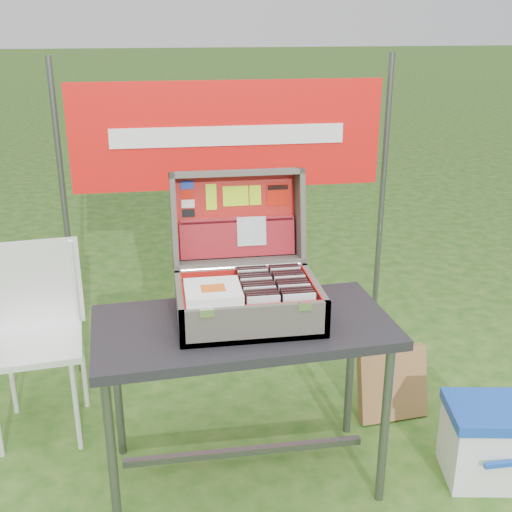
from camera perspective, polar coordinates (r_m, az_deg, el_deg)
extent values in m
plane|color=#215113|center=(2.90, 0.59, -19.74)|extent=(80.00, 80.00, 0.00)
cube|color=black|center=(2.56, -1.13, -6.32)|extent=(1.21, 0.66, 0.04)
cylinder|color=#59595B|center=(2.55, -12.72, -16.82)|extent=(0.04, 0.04, 0.70)
cylinder|color=#59595B|center=(2.67, 11.36, -14.73)|extent=(0.04, 0.04, 0.70)
cylinder|color=#59595B|center=(2.93, -12.23, -11.28)|extent=(0.04, 0.04, 0.70)
cylinder|color=#59595B|center=(3.04, 8.36, -9.77)|extent=(0.04, 0.04, 0.70)
cube|color=#59595B|center=(2.88, -1.05, -16.97)|extent=(1.03, 0.03, 0.03)
cube|color=#625C52|center=(2.56, -0.68, -5.51)|extent=(0.56, 0.40, 0.02)
cube|color=#625C52|center=(2.37, -0.02, -6.11)|extent=(0.56, 0.02, 0.15)
cube|color=#625C52|center=(2.70, -1.26, -2.55)|extent=(0.56, 0.02, 0.15)
cube|color=#625C52|center=(2.51, -6.79, -4.58)|extent=(0.02, 0.40, 0.15)
cube|color=#625C52|center=(2.58, 5.25, -3.81)|extent=(0.02, 0.40, 0.15)
cube|color=red|center=(2.56, -0.68, -5.23)|extent=(0.52, 0.36, 0.01)
cube|color=silver|center=(2.31, -4.42, -5.09)|extent=(0.05, 0.01, 0.03)
cube|color=silver|center=(2.36, 4.36, -4.50)|extent=(0.05, 0.01, 0.03)
cylinder|color=silver|center=(2.69, -1.31, -0.99)|extent=(0.50, 0.02, 0.02)
cube|color=#625C52|center=(2.79, -1.81, 3.59)|extent=(0.56, 0.09, 0.40)
cube|color=#625C52|center=(2.71, -1.78, 7.40)|extent=(0.56, 0.15, 0.05)
cube|color=#625C52|center=(2.76, -1.52, -0.47)|extent=(0.56, 0.15, 0.05)
cube|color=#625C52|center=(2.71, -7.31, 3.15)|extent=(0.02, 0.22, 0.42)
cube|color=#625C52|center=(2.77, 3.89, 3.68)|extent=(0.02, 0.22, 0.42)
cube|color=red|center=(2.78, -1.78, 3.56)|extent=(0.51, 0.07, 0.35)
cube|color=red|center=(2.37, -0.07, -5.73)|extent=(0.52, 0.01, 0.13)
cube|color=red|center=(2.69, -1.22, -2.45)|extent=(0.52, 0.01, 0.13)
cube|color=red|center=(2.51, -6.48, -4.34)|extent=(0.01, 0.36, 0.13)
cube|color=red|center=(2.57, 4.95, -3.61)|extent=(0.01, 0.36, 0.13)
cube|color=maroon|center=(2.77, -1.66, 1.60)|extent=(0.50, 0.06, 0.16)
cube|color=maroon|center=(2.75, -1.70, 3.23)|extent=(0.49, 0.02, 0.02)
cube|color=silver|center=(2.76, -0.40, 2.23)|extent=(0.13, 0.03, 0.12)
cube|color=#1933B2|center=(2.74, -6.14, 6.30)|extent=(0.06, 0.01, 0.03)
cube|color=red|center=(2.74, -6.10, 5.46)|extent=(0.06, 0.01, 0.03)
cube|color=white|center=(2.75, -6.06, 4.63)|extent=(0.06, 0.01, 0.03)
cube|color=black|center=(2.75, -6.03, 3.81)|extent=(0.06, 0.01, 0.03)
cube|color=#BDF411|center=(2.75, -4.00, 5.26)|extent=(0.05, 0.02, 0.11)
cube|color=#BDF411|center=(2.76, -1.82, 5.36)|extent=(0.11, 0.02, 0.08)
cube|color=#BDF411|center=(2.77, -0.07, 5.43)|extent=(0.05, 0.02, 0.08)
cube|color=red|center=(2.79, 1.97, 5.51)|extent=(0.10, 0.02, 0.10)
cube|color=black|center=(2.79, 1.96, 6.12)|extent=(0.09, 0.01, 0.02)
cube|color=silver|center=(2.39, 0.68, -5.16)|extent=(0.12, 0.01, 0.14)
cube|color=black|center=(2.41, 0.59, -4.93)|extent=(0.12, 0.01, 0.14)
cube|color=black|center=(2.43, 0.51, -4.71)|extent=(0.12, 0.01, 0.14)
cube|color=black|center=(2.45, 0.42, -4.50)|extent=(0.12, 0.01, 0.14)
cube|color=silver|center=(2.47, 0.34, -4.28)|extent=(0.12, 0.01, 0.14)
cube|color=black|center=(2.49, 0.26, -4.07)|extent=(0.12, 0.01, 0.14)
cube|color=black|center=(2.51, 0.18, -3.86)|extent=(0.12, 0.01, 0.14)
cube|color=black|center=(2.53, 0.10, -3.66)|extent=(0.12, 0.01, 0.14)
cube|color=silver|center=(2.55, 0.02, -3.46)|extent=(0.12, 0.01, 0.14)
cube|color=black|center=(2.57, -0.06, -3.26)|extent=(0.12, 0.01, 0.14)
cube|color=black|center=(2.59, -0.13, -3.07)|extent=(0.12, 0.01, 0.14)
cube|color=black|center=(2.61, -0.21, -2.88)|extent=(0.12, 0.01, 0.14)
cube|color=silver|center=(2.63, -0.28, -2.69)|extent=(0.12, 0.01, 0.14)
cube|color=black|center=(2.65, -0.35, -2.50)|extent=(0.12, 0.01, 0.14)
cube|color=black|center=(2.67, -0.42, -2.32)|extent=(0.12, 0.01, 0.14)
cube|color=silver|center=(2.42, 3.85, -4.93)|extent=(0.12, 0.01, 0.14)
cube|color=black|center=(2.44, 3.74, -4.71)|extent=(0.12, 0.01, 0.14)
cube|color=black|center=(2.45, 3.63, -4.49)|extent=(0.12, 0.01, 0.14)
cube|color=black|center=(2.47, 3.52, -4.28)|extent=(0.12, 0.01, 0.14)
cube|color=silver|center=(2.49, 3.41, -4.07)|extent=(0.12, 0.01, 0.14)
cube|color=black|center=(2.51, 3.31, -3.86)|extent=(0.12, 0.01, 0.14)
cube|color=black|center=(2.53, 3.20, -3.66)|extent=(0.12, 0.01, 0.14)
cube|color=black|center=(2.55, 3.10, -3.46)|extent=(0.12, 0.01, 0.14)
cube|color=silver|center=(2.57, 3.00, -3.26)|extent=(0.12, 0.01, 0.14)
cube|color=black|center=(2.59, 2.90, -3.07)|extent=(0.12, 0.01, 0.14)
cube|color=black|center=(2.61, 2.80, -2.88)|extent=(0.12, 0.01, 0.14)
cube|color=black|center=(2.63, 2.71, -2.69)|extent=(0.12, 0.01, 0.14)
cube|color=silver|center=(2.65, 2.61, -2.50)|extent=(0.12, 0.01, 0.14)
cube|color=black|center=(2.67, 2.52, -2.32)|extent=(0.12, 0.01, 0.14)
cube|color=black|center=(2.69, 2.43, -2.14)|extent=(0.12, 0.01, 0.14)
cube|color=white|center=(2.42, -3.84, -3.50)|extent=(0.21, 0.21, 0.00)
cube|color=white|center=(2.42, -3.85, -3.39)|extent=(0.21, 0.21, 0.00)
cube|color=white|center=(2.41, -3.85, -3.28)|extent=(0.21, 0.21, 0.00)
cube|color=white|center=(2.41, -3.85, -3.17)|extent=(0.21, 0.21, 0.00)
cube|color=white|center=(2.41, -3.85, -3.06)|extent=(0.21, 0.21, 0.00)
cube|color=white|center=(2.41, -3.86, -2.96)|extent=(0.21, 0.21, 0.00)
cube|color=white|center=(2.41, -3.86, -2.85)|extent=(0.21, 0.21, 0.00)
cube|color=#D85919|center=(2.40, -3.84, -2.85)|extent=(0.09, 0.07, 0.00)
cube|color=white|center=(3.03, 20.15, -15.59)|extent=(0.42, 0.34, 0.30)
cube|color=#1546BA|center=(2.93, 20.57, -12.83)|extent=(0.44, 0.36, 0.05)
cube|color=#1546BA|center=(2.90, 21.77, -16.73)|extent=(0.23, 0.02, 0.02)
cube|color=silver|center=(3.13, -18.96, -7.49)|extent=(0.45, 0.45, 0.03)
cube|color=silver|center=(3.21, -18.88, -2.34)|extent=(0.41, 0.07, 0.43)
cylinder|color=silver|center=(3.07, -15.71, -12.69)|extent=(0.02, 0.02, 0.46)
cylinder|color=silver|center=(3.42, -20.95, -9.63)|extent=(0.02, 0.02, 0.46)
cylinder|color=silver|center=(3.36, -15.10, -9.47)|extent=(0.02, 0.02, 0.46)
cylinder|color=silver|center=(3.19, -15.80, -2.35)|extent=(0.02, 0.02, 0.43)
cube|color=#A46E3C|center=(3.28, 12.02, -11.03)|extent=(0.36, 0.17, 0.37)
cylinder|color=#59595B|center=(3.47, -16.48, 2.53)|extent=(0.03, 0.03, 1.70)
cylinder|color=#59595B|center=(3.64, 11.06, 3.87)|extent=(0.03, 0.03, 1.70)
cube|color=red|center=(3.34, -2.47, 10.66)|extent=(1.60, 0.02, 0.55)
cube|color=white|center=(3.33, -2.44, 10.63)|extent=(1.20, 0.00, 0.10)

